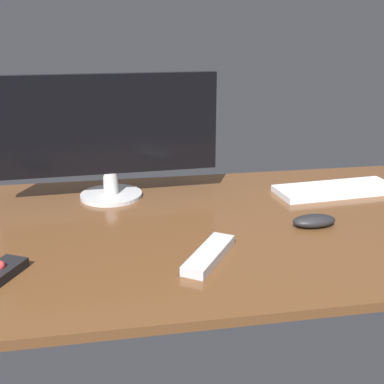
{
  "coord_description": "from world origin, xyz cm",
  "views": [
    {
      "loc": [
        -26.99,
        -111.14,
        49.57
      ],
      "look_at": [
        -6.1,
        7.88,
        8.0
      ],
      "focal_mm": 45.02,
      "sensor_mm": 36.0,
      "label": 1
    }
  ],
  "objects": [
    {
      "name": "computer_mouse",
      "position": [
        22.43,
        -6.6,
        3.56
      ],
      "size": [
        11.34,
        5.92,
        3.13
      ],
      "primitive_type": "ellipsoid",
      "rotation": [
        0.0,
        0.0,
        0.03
      ],
      "color": "black",
      "rests_on": "desk"
    },
    {
      "name": "tv_remote",
      "position": [
        -7.13,
        -19.44,
        3.03
      ],
      "size": [
        14.83,
        18.78,
        2.05
      ],
      "primitive_type": "cube",
      "rotation": [
        0.0,
        0.0,
        0.99
      ],
      "color": "#B7B7BC",
      "rests_on": "desk"
    },
    {
      "name": "desk",
      "position": [
        0.0,
        0.0,
        1.0
      ],
      "size": [
        140.0,
        84.0,
        2.0
      ],
      "primitive_type": "cube",
      "color": "brown",
      "rests_on": "ground"
    },
    {
      "name": "keyboard",
      "position": [
        39.87,
        17.21,
        2.91
      ],
      "size": [
        37.75,
        16.28,
        1.83
      ],
      "primitive_type": "cube",
      "rotation": [
        0.0,
        0.0,
        0.09
      ],
      "color": "silver",
      "rests_on": "desk"
    },
    {
      "name": "monitor",
      "position": [
        -27.31,
        24.82,
        21.79
      ],
      "size": [
        62.66,
        18.09,
        35.6
      ],
      "rotation": [
        0.0,
        0.0,
        0.05
      ],
      "color": "#BBBBBB",
      "rests_on": "desk"
    }
  ]
}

